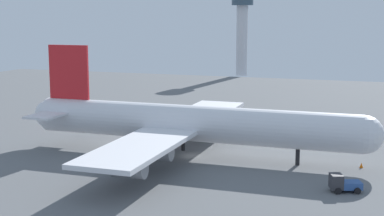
% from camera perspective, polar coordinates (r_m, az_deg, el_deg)
% --- Properties ---
extents(ground_plane, '(251.63, 251.63, 0.00)m').
position_cam_1_polar(ground_plane, '(99.16, 0.00, -4.85)').
color(ground_plane, slate).
extents(cargo_airplane, '(62.91, 58.46, 18.89)m').
position_cam_1_polar(cargo_airplane, '(98.00, -0.15, -1.60)').
color(cargo_airplane, silver).
rests_on(cargo_airplane, ground_plane).
extents(pushback_tractor, '(5.24, 4.31, 2.29)m').
position_cam_1_polar(pushback_tractor, '(128.16, 9.64, -1.18)').
color(pushback_tractor, '#333338').
rests_on(pushback_tractor, ground_plane).
extents(catering_truck, '(4.79, 3.79, 2.50)m').
position_cam_1_polar(catering_truck, '(82.23, 14.96, -7.33)').
color(catering_truck, '#333338').
rests_on(catering_truck, ground_plane).
extents(safety_cone_nose, '(0.58, 0.58, 0.84)m').
position_cam_1_polar(safety_cone_nose, '(95.63, 16.67, -5.54)').
color(safety_cone_nose, orange).
rests_on(safety_cone_nose, ground_plane).
extents(control_tower, '(8.63, 8.63, 32.45)m').
position_cam_1_polar(control_tower, '(229.68, 5.07, 8.25)').
color(control_tower, silver).
rests_on(control_tower, ground_plane).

